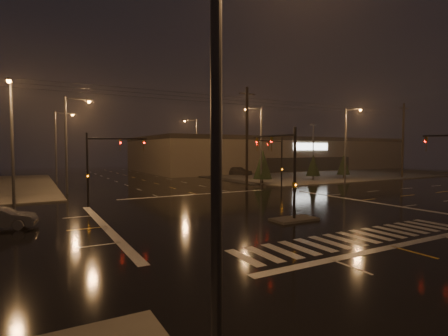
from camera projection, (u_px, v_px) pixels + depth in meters
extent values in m
plane|color=black|center=(259.00, 211.00, 25.98)|extent=(140.00, 140.00, 0.00)
cube|color=#42403B|center=(298.00, 173.00, 66.73)|extent=(36.00, 36.00, 0.12)
cube|color=#42403B|center=(294.00, 219.00, 22.48)|extent=(3.00, 1.60, 0.15)
cube|color=beige|center=(358.00, 237.00, 18.13)|extent=(15.00, 2.60, 0.01)
cube|color=beige|center=(393.00, 247.00, 16.38)|extent=(16.00, 0.50, 0.01)
cube|color=beige|center=(197.00, 194.00, 35.57)|extent=(16.00, 0.50, 0.01)
cube|color=black|center=(325.00, 173.00, 67.42)|extent=(50.00, 24.00, 0.08)
cube|color=brown|center=(269.00, 154.00, 82.94)|extent=(60.00, 28.00, 7.00)
cube|color=black|center=(269.00, 140.00, 82.77)|extent=(60.20, 28.20, 0.80)
cube|color=white|center=(311.00, 147.00, 70.55)|extent=(9.00, 0.20, 1.40)
cube|color=black|center=(311.00, 164.00, 70.78)|extent=(22.00, 0.15, 2.80)
cylinder|color=black|center=(295.00, 174.00, 22.33)|extent=(0.18, 0.18, 6.00)
cylinder|color=black|center=(274.00, 136.00, 24.16)|extent=(0.12, 4.50, 0.12)
imported|color=#594707|center=(257.00, 138.00, 25.93)|extent=(0.16, 0.20, 1.00)
cube|color=#594707|center=(295.00, 185.00, 22.37)|extent=(0.25, 0.18, 0.35)
cylinder|color=black|center=(282.00, 163.00, 40.09)|extent=(0.18, 0.18, 6.00)
cylinder|color=black|center=(270.00, 141.00, 38.07)|extent=(4.74, 1.82, 0.12)
imported|color=#594707|center=(258.00, 141.00, 36.37)|extent=(0.24, 0.22, 1.00)
cube|color=#594707|center=(282.00, 169.00, 40.12)|extent=(0.25, 0.18, 0.35)
cylinder|color=black|center=(87.00, 168.00, 29.87)|extent=(0.18, 0.18, 6.00)
cylinder|color=black|center=(117.00, 139.00, 30.14)|extent=(4.74, 1.82, 0.12)
imported|color=#594707|center=(144.00, 139.00, 30.50)|extent=(0.24, 0.22, 1.00)
cube|color=#594707|center=(88.00, 176.00, 29.91)|extent=(0.25, 0.18, 0.35)
imported|color=#594707|center=(426.00, 137.00, 24.12)|extent=(0.22, 0.24, 1.00)
cylinder|color=#38383A|center=(216.00, 128.00, 7.04)|extent=(0.24, 0.24, 10.00)
cylinder|color=#38383A|center=(66.00, 145.00, 35.82)|extent=(0.24, 0.24, 10.00)
cylinder|color=#38383A|center=(78.00, 99.00, 36.15)|extent=(2.40, 0.14, 0.14)
cube|color=#38383A|center=(89.00, 100.00, 36.69)|extent=(0.70, 0.30, 0.18)
sphere|color=orange|center=(89.00, 102.00, 36.70)|extent=(0.32, 0.32, 0.32)
cylinder|color=#38383A|center=(56.00, 147.00, 49.77)|extent=(0.24, 0.24, 10.00)
cylinder|color=#38383A|center=(64.00, 113.00, 50.11)|extent=(2.40, 0.14, 0.14)
cube|color=#38383A|center=(73.00, 114.00, 50.64)|extent=(0.70, 0.30, 0.18)
sphere|color=orange|center=(73.00, 115.00, 50.65)|extent=(0.32, 0.32, 0.32)
cylinder|color=#38383A|center=(261.00, 146.00, 45.26)|extent=(0.24, 0.24, 10.00)
cylinder|color=#38383A|center=(254.00, 109.00, 44.43)|extent=(2.40, 0.14, 0.14)
cube|color=#38383A|center=(246.00, 108.00, 43.90)|extent=(0.70, 0.30, 0.18)
sphere|color=orange|center=(246.00, 109.00, 43.90)|extent=(0.32, 0.32, 0.32)
cylinder|color=#38383A|center=(197.00, 147.00, 62.71)|extent=(0.24, 0.24, 10.00)
cylinder|color=#38383A|center=(190.00, 120.00, 61.87)|extent=(2.40, 0.14, 0.14)
cube|color=#38383A|center=(185.00, 120.00, 61.34)|extent=(0.70, 0.30, 0.18)
sphere|color=orange|center=(185.00, 121.00, 61.35)|extent=(0.32, 0.32, 0.32)
cylinder|color=#38383A|center=(12.00, 144.00, 27.96)|extent=(0.24, 0.24, 10.00)
cylinder|color=#38383A|center=(10.00, 81.00, 26.66)|extent=(0.14, 2.40, 0.14)
cube|color=#38383A|center=(9.00, 79.00, 25.71)|extent=(0.30, 0.70, 0.18)
sphere|color=orange|center=(9.00, 81.00, 25.71)|extent=(0.32, 0.32, 0.32)
cylinder|color=#38383A|center=(345.00, 146.00, 46.45)|extent=(0.24, 0.24, 10.00)
cylinder|color=#38383A|center=(353.00, 109.00, 45.15)|extent=(0.14, 2.40, 0.14)
cube|color=#38383A|center=(360.00, 109.00, 44.19)|extent=(0.30, 0.70, 0.18)
sphere|color=orange|center=(360.00, 110.00, 44.20)|extent=(0.32, 0.32, 0.32)
cylinder|color=black|center=(247.00, 138.00, 41.76)|extent=(0.32, 0.32, 12.00)
cube|color=black|center=(247.00, 94.00, 41.49)|extent=(2.20, 0.12, 0.12)
cylinder|color=black|center=(403.00, 141.00, 56.36)|extent=(0.32, 0.32, 12.00)
cube|color=black|center=(404.00, 108.00, 56.09)|extent=(2.20, 0.12, 0.12)
cylinder|color=black|center=(263.00, 181.00, 46.38)|extent=(0.18, 0.18, 0.70)
cone|color=black|center=(263.00, 164.00, 46.26)|extent=(2.49, 2.49, 3.90)
cylinder|color=black|center=(313.00, 178.00, 51.74)|extent=(0.18, 0.18, 0.70)
cone|color=black|center=(313.00, 165.00, 51.64)|extent=(2.05, 2.05, 3.20)
cylinder|color=black|center=(343.00, 177.00, 54.38)|extent=(0.18, 0.18, 0.70)
cone|color=black|center=(344.00, 164.00, 54.28)|extent=(2.01, 2.01, 3.15)
imported|color=black|center=(239.00, 171.00, 61.64)|extent=(4.14, 5.04, 1.62)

